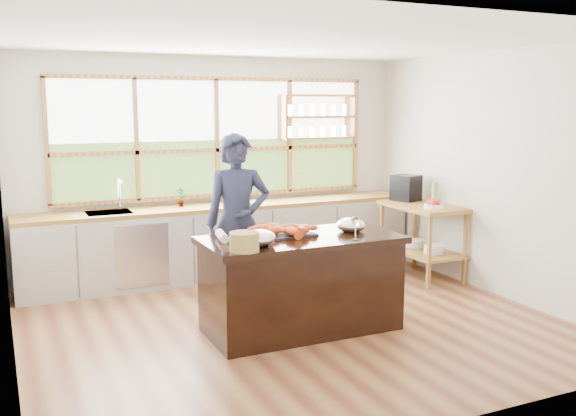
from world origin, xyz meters
TOP-DOWN VIEW (x-y plane):
  - ground_plane at (0.00, 0.00)m, footprint 5.00×5.00m
  - room_shell at (0.02, 0.51)m, footprint 5.02×4.52m
  - back_counter at (-0.02, 1.94)m, footprint 4.90×0.63m
  - right_shelf_unit at (2.19, 0.89)m, footprint 0.62×1.10m
  - island at (0.00, -0.20)m, footprint 1.85×0.90m
  - cook at (-0.30, 0.67)m, footprint 0.75×0.58m
  - potted_plant at (-0.54, 2.00)m, footprint 0.14×0.11m
  - cutting_board at (0.23, 1.94)m, footprint 0.45×0.37m
  - espresso_machine at (2.19, 1.26)m, footprint 0.37×0.38m
  - wine_bottle at (2.24, 0.74)m, footprint 0.09×0.09m
  - fruit_bowl at (2.14, 0.61)m, footprint 0.24×0.24m
  - slate_board at (-0.12, -0.06)m, footprint 0.58×0.44m
  - lobster_pile at (-0.13, -0.07)m, footprint 0.55×0.48m
  - mixing_bowl_left at (-0.50, -0.37)m, footprint 0.31×0.31m
  - mixing_bowl_right at (0.55, -0.17)m, footprint 0.29×0.29m
  - wine_glass at (0.38, -0.53)m, footprint 0.08×0.08m
  - wicker_basket at (-0.69, -0.53)m, footprint 0.25×0.25m
  - parchment_roll at (-0.72, -0.04)m, footprint 0.13×0.31m

SIDE VIEW (x-z plane):
  - ground_plane at x=0.00m, z-range 0.00..0.00m
  - island at x=0.00m, z-range 0.00..0.90m
  - back_counter at x=-0.02m, z-range 0.00..0.90m
  - right_shelf_unit at x=2.19m, z-range 0.15..1.05m
  - cutting_board at x=0.23m, z-range 0.90..0.91m
  - slate_board at x=-0.12m, z-range 0.90..0.92m
  - cook at x=-0.30m, z-range 0.00..1.83m
  - parchment_roll at x=-0.72m, z-range 0.90..0.98m
  - fruit_bowl at x=2.14m, z-range 0.89..1.00m
  - lobster_pile at x=-0.13m, z-range 0.92..1.00m
  - mixing_bowl_right at x=0.55m, z-range 0.89..1.03m
  - mixing_bowl_left at x=-0.50m, z-range 0.89..1.04m
  - wicker_basket at x=-0.69m, z-range 0.90..1.06m
  - potted_plant at x=-0.54m, z-range 0.90..1.14m
  - wine_bottle at x=2.24m, z-range 0.90..1.20m
  - wine_glass at x=0.38m, z-range 0.95..1.17m
  - espresso_machine at x=2.19m, z-range 0.90..1.23m
  - room_shell at x=0.02m, z-range 0.40..3.11m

